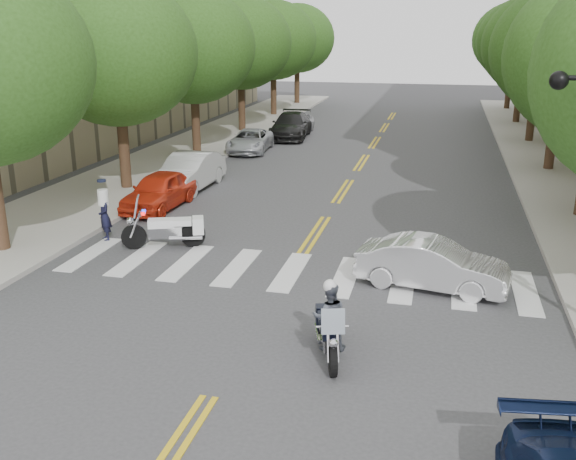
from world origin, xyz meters
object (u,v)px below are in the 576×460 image
(motorcycle_parked, at_px, (171,229))
(officer_standing, at_px, (105,216))
(convertible, at_px, (432,264))
(motorcycle_police, at_px, (329,322))

(motorcycle_parked, bearing_deg, officer_standing, 64.47)
(convertible, bearing_deg, officer_standing, 91.27)
(motorcycle_police, bearing_deg, convertible, -131.14)
(motorcycle_parked, xyz_separation_m, convertible, (7.89, -1.41, 0.07))
(motorcycle_parked, height_order, convertible, motorcycle_parked)
(motorcycle_police, bearing_deg, officer_standing, -51.02)
(officer_standing, xyz_separation_m, convertible, (10.21, -1.58, -0.16))
(motorcycle_police, xyz_separation_m, convertible, (1.97, 4.20, -0.12))
(motorcycle_police, bearing_deg, motorcycle_parked, -59.42)
(motorcycle_police, relative_size, officer_standing, 1.29)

